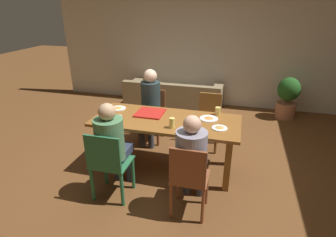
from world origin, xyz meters
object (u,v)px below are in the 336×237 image
at_px(chair_0, 189,177).
at_px(drinking_glass_1, 218,111).
at_px(plate_2, 220,128).
at_px(pizza_box_0, 150,113).
at_px(drinking_glass_0, 119,120).
at_px(drinking_glass_2, 172,123).
at_px(chair_3, 209,119).
at_px(plate_0, 209,118).
at_px(person_1, 150,101).
at_px(person_0, 192,155).
at_px(chair_1, 153,114).
at_px(plate_1, 118,108).
at_px(dining_table, 166,126).
at_px(chair_2, 108,164).
at_px(person_2, 112,142).
at_px(couch, 174,99).
at_px(potted_plant, 288,97).

distance_m(chair_0, drinking_glass_1, 1.29).
bearing_deg(plate_2, pizza_box_0, 166.39).
distance_m(drinking_glass_0, drinking_glass_2, 0.70).
relative_size(chair_3, plate_0, 3.52).
bearing_deg(person_1, drinking_glass_1, -18.66).
xyz_separation_m(pizza_box_0, drinking_glass_1, (0.95, 0.21, 0.05)).
relative_size(person_0, chair_1, 1.39).
bearing_deg(pizza_box_0, drinking_glass_1, 12.61).
bearing_deg(plate_2, drinking_glass_0, -171.41).
relative_size(chair_0, drinking_glass_0, 7.74).
height_order(person_0, plate_0, person_0).
distance_m(chair_3, plate_1, 1.49).
bearing_deg(chair_0, dining_table, 119.19).
bearing_deg(drinking_glass_1, chair_2, -134.14).
relative_size(dining_table, person_1, 1.59).
relative_size(person_1, person_2, 1.03).
xyz_separation_m(chair_3, plate_2, (0.24, -0.95, 0.31)).
bearing_deg(plate_0, chair_3, 95.88).
bearing_deg(pizza_box_0, chair_2, -101.75).
height_order(chair_1, couch, chair_1).
bearing_deg(potted_plant, couch, -176.48).
relative_size(chair_1, chair_2, 0.95).
bearing_deg(plate_1, potted_plant, 39.74).
bearing_deg(drinking_glass_0, chair_3, 47.39).
bearing_deg(person_2, chair_1, 90.00).
bearing_deg(couch, person_1, -90.73).
bearing_deg(person_0, chair_1, 121.32).
bearing_deg(chair_3, chair_0, -90.00).
bearing_deg(person_1, person_0, -56.63).
bearing_deg(pizza_box_0, person_1, 108.63).
xyz_separation_m(chair_1, drinking_glass_0, (-0.07, -1.17, 0.37)).
bearing_deg(chair_2, potted_plant, 54.00).
bearing_deg(chair_2, drinking_glass_1, 45.86).
height_order(dining_table, drinking_glass_1, drinking_glass_1).
distance_m(chair_1, potted_plant, 2.89).
height_order(plate_2, potted_plant, potted_plant).
bearing_deg(chair_0, person_2, 169.05).
bearing_deg(drinking_glass_1, person_0, -98.98).
bearing_deg(drinking_glass_0, plate_1, 116.55).
height_order(pizza_box_0, drinking_glass_1, drinking_glass_1).
bearing_deg(couch, drinking_glass_1, -60.20).
bearing_deg(plate_1, plate_2, -11.32).
relative_size(chair_2, chair_3, 1.02).
bearing_deg(chair_2, dining_table, 60.23).
bearing_deg(person_1, chair_3, 5.98).
bearing_deg(dining_table, person_0, -56.44).
distance_m(dining_table, drinking_glass_2, 0.33).
bearing_deg(chair_2, drinking_glass_2, 43.58).
bearing_deg(drinking_glass_2, person_0, -55.08).
distance_m(person_0, plate_1, 1.61).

